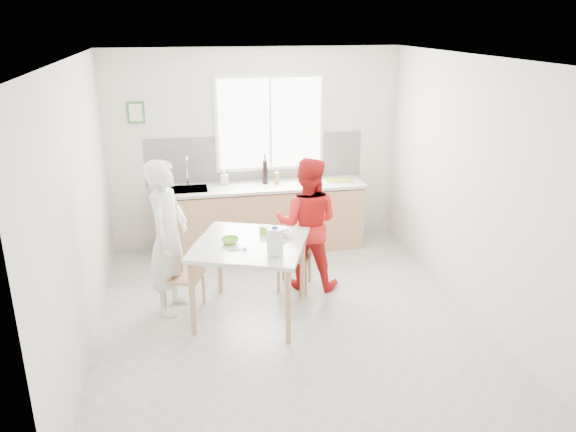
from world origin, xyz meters
name	(u,v)px	position (x,y,z in m)	size (l,w,h in m)	color
ground	(288,316)	(0.00, 0.00, 0.00)	(4.50, 4.50, 0.00)	#B7B7B2
room_shell	(288,169)	(0.00, 0.00, 1.64)	(4.50, 4.50, 4.50)	silver
window	(270,123)	(0.20, 2.23, 1.70)	(1.50, 0.06, 1.30)	white
backsplash	(256,158)	(0.00, 2.24, 1.23)	(3.00, 0.02, 0.65)	white
picture_frame	(136,113)	(-1.55, 2.23, 1.90)	(0.22, 0.03, 0.28)	#3B7B38
kitchen_counter	(260,220)	(0.00, 1.95, 0.42)	(2.84, 0.64, 1.37)	tan
dining_table	(250,250)	(-0.38, 0.11, 0.76)	(1.43, 1.43, 0.85)	silver
chair_left	(189,273)	(-1.02, 0.36, 0.45)	(0.49, 0.49, 0.82)	tan
chair_far	(295,250)	(0.24, 0.74, 0.45)	(0.49, 0.49, 0.82)	tan
person_white	(168,238)	(-1.21, 0.43, 0.85)	(0.62, 0.41, 1.70)	white
person_red	(307,224)	(0.37, 0.71, 0.79)	(0.76, 0.60, 1.57)	red
bowl_green	(230,241)	(-0.59, 0.13, 0.88)	(0.18, 0.18, 0.06)	#86CE2F
bowl_white	(283,233)	(-0.01, 0.24, 0.87)	(0.20, 0.20, 0.05)	white
milk_jug	(275,241)	(-0.18, -0.27, 1.00)	(0.23, 0.16, 0.29)	white
green_box	(265,230)	(-0.19, 0.34, 0.89)	(0.10, 0.10, 0.09)	#89CD2F
spoon	(237,249)	(-0.53, -0.07, 0.86)	(0.01, 0.01, 0.16)	#A5A5AA
cutting_board	(339,180)	(1.11, 1.96, 0.93)	(0.35, 0.25, 0.01)	#93B82A
wine_bottle_a	(265,171)	(0.09, 2.07, 1.08)	(0.07, 0.07, 0.32)	black
wine_bottle_b	(265,173)	(0.09, 2.00, 1.07)	(0.07, 0.07, 0.30)	black
jar_amber	(277,178)	(0.24, 1.97, 1.00)	(0.06, 0.06, 0.16)	olive
soap_bottle	(224,177)	(-0.46, 2.08, 1.02)	(0.09, 0.09, 0.20)	#999999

